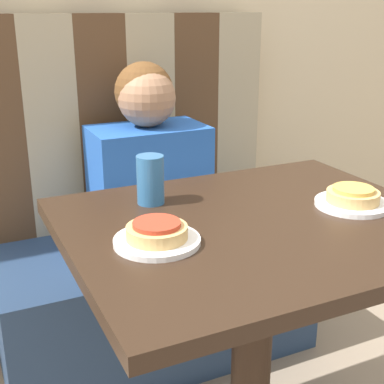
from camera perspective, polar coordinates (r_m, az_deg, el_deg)
The scene contains 9 objects.
booth_seat at distance 2.03m, azimuth -4.27°, elevation -10.69°, with size 1.10×0.58×0.44m.
booth_backrest at distance 2.03m, azimuth -7.15°, elevation 7.48°, with size 1.10×0.10×0.77m.
dining_table at distance 1.27m, azimuth 6.76°, elevation -7.79°, with size 0.86×0.71×0.77m.
person at distance 1.84m, azimuth -4.70°, elevation 3.36°, with size 0.39×0.24×0.62m.
plate_left at distance 1.10m, azimuth -3.75°, elevation -5.23°, with size 0.18×0.18×0.01m.
plate_right at distance 1.35m, azimuth 16.70°, elevation -1.21°, with size 0.18×0.18×0.01m.
pizza_left at distance 1.09m, azimuth -3.78°, elevation -4.15°, with size 0.13×0.13×0.04m.
pizza_right at distance 1.35m, azimuth 16.79°, elevation -0.31°, with size 0.13×0.13×0.04m.
drinking_cup at distance 1.30m, azimuth -4.46°, elevation 1.32°, with size 0.07×0.07×0.12m.
Camera 1 is at (-0.62, -0.96, 1.23)m, focal length 50.00 mm.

